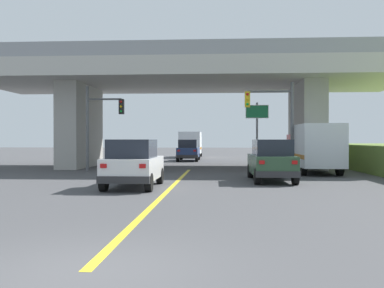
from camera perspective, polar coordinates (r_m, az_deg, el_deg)
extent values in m
plane|color=#424244|center=(32.03, -0.05, -3.04)|extent=(160.00, 160.00, 0.00)
cube|color=#B7B5AD|center=(32.29, -0.05, 8.63)|extent=(30.43, 10.99, 1.18)
cube|color=#A8A69F|center=(33.52, -14.18, 2.19)|extent=(1.54, 6.59, 5.96)
cube|color=#A8A69F|center=(32.51, 14.54, 2.24)|extent=(1.54, 6.59, 5.96)
cube|color=gray|center=(27.21, -0.78, 12.38)|extent=(30.43, 0.20, 0.90)
cube|color=gray|center=(37.72, 0.48, 9.06)|extent=(30.43, 0.20, 0.90)
cube|color=yellow|center=(18.19, -2.87, -5.78)|extent=(0.20, 22.81, 0.01)
cube|color=silver|center=(18.81, -7.49, -3.11)|extent=(1.97, 4.24, 0.90)
cube|color=#1E232D|center=(18.46, -7.68, -0.60)|extent=(1.73, 2.33, 0.76)
cube|color=#2D2D30|center=(16.81, -8.85, -4.61)|extent=(2.01, 0.20, 0.28)
cube|color=red|center=(16.88, -11.36, -2.79)|extent=(0.24, 0.06, 0.16)
cube|color=red|center=(16.56, -6.41, -2.84)|extent=(0.24, 0.06, 0.16)
cylinder|color=black|center=(20.55, -9.07, -4.06)|extent=(0.26, 0.72, 0.72)
cylinder|color=black|center=(20.24, -4.17, -4.12)|extent=(0.26, 0.72, 0.72)
cylinder|color=black|center=(17.51, -11.33, -4.86)|extent=(0.26, 0.72, 0.72)
cylinder|color=black|center=(17.15, -5.59, -4.97)|extent=(0.26, 0.72, 0.72)
cube|color=#2D4C33|center=(21.86, 10.14, -2.60)|extent=(1.97, 4.77, 0.90)
cube|color=#1E232D|center=(21.48, 10.27, -0.44)|extent=(1.70, 2.63, 0.76)
cube|color=#2D2D30|center=(19.59, 11.04, -3.88)|extent=(1.92, 0.24, 0.28)
cube|color=red|center=(19.40, 9.01, -2.35)|extent=(0.24, 0.06, 0.16)
cube|color=red|center=(19.61, 13.11, -2.32)|extent=(0.24, 0.06, 0.16)
cylinder|color=black|center=(23.60, 7.53, -3.46)|extent=(0.27, 0.72, 0.72)
cylinder|color=black|center=(23.81, 11.57, -3.43)|extent=(0.27, 0.72, 0.72)
cylinder|color=black|center=(19.99, 8.43, -4.18)|extent=(0.27, 0.72, 0.72)
cylinder|color=black|center=(20.24, 13.19, -4.14)|extent=(0.27, 0.72, 0.72)
cube|color=red|center=(30.16, 14.45, -0.62)|extent=(2.20, 2.00, 1.90)
cube|color=silver|center=(26.84, 15.81, -0.18)|extent=(2.31, 4.75, 2.45)
cube|color=#B26619|center=(26.86, 15.80, -1.49)|extent=(2.33, 4.65, 0.24)
cylinder|color=black|center=(30.02, 12.57, -2.44)|extent=(0.30, 0.90, 0.90)
cylinder|color=black|center=(30.39, 16.30, -2.41)|extent=(0.30, 0.90, 0.90)
cylinder|color=black|center=(25.53, 14.17, -2.97)|extent=(0.30, 0.90, 0.90)
cylinder|color=black|center=(25.97, 18.51, -2.92)|extent=(0.30, 0.90, 0.90)
cube|color=navy|center=(41.94, -0.44, -1.08)|extent=(1.93, 4.75, 0.90)
cube|color=#1E232D|center=(41.57, -0.48, 0.05)|extent=(1.70, 2.61, 0.76)
cube|color=#2D2D30|center=(39.63, -0.68, -1.63)|extent=(1.97, 0.20, 0.28)
cube|color=red|center=(39.61, -1.73, -0.86)|extent=(0.24, 0.06, 0.16)
cube|color=red|center=(39.50, 0.36, -0.87)|extent=(0.24, 0.06, 0.16)
cylinder|color=black|center=(43.84, -1.40, -1.60)|extent=(0.26, 0.72, 0.72)
cylinder|color=black|center=(43.72, 0.86, -1.61)|extent=(0.26, 0.72, 0.72)
cylinder|color=black|center=(40.21, -1.86, -1.80)|extent=(0.26, 0.72, 0.72)
cylinder|color=black|center=(40.08, 0.61, -1.80)|extent=(0.26, 0.72, 0.72)
cylinder|color=#56595E|center=(27.61, 12.78, 2.09)|extent=(0.18, 0.18, 5.51)
cylinder|color=#56595E|center=(27.58, 9.99, 6.70)|extent=(2.71, 0.12, 0.12)
cube|color=gold|center=(27.42, 7.16, 5.73)|extent=(0.32, 0.26, 0.96)
sphere|color=red|center=(27.30, 7.18, 6.39)|extent=(0.16, 0.16, 0.16)
sphere|color=gold|center=(27.27, 7.18, 5.76)|extent=(0.16, 0.16, 0.16)
sphere|color=green|center=(27.24, 7.18, 5.13)|extent=(0.16, 0.16, 0.16)
cylinder|color=#56595E|center=(29.07, -13.35, 1.93)|extent=(0.18, 0.18, 5.43)
cylinder|color=#56595E|center=(28.88, -11.25, 5.69)|extent=(2.22, 0.12, 0.12)
cube|color=black|center=(28.58, -9.09, 4.78)|extent=(0.32, 0.26, 0.96)
sphere|color=red|center=(28.45, -9.16, 5.41)|extent=(0.16, 0.16, 0.16)
sphere|color=gold|center=(28.43, -9.15, 4.81)|extent=(0.16, 0.16, 0.16)
sphere|color=green|center=(28.41, -9.15, 4.20)|extent=(0.16, 0.16, 0.16)
cylinder|color=slate|center=(29.71, 8.38, 1.00)|extent=(0.14, 0.14, 4.48)
cube|color=#197242|center=(29.71, 8.40, 4.16)|extent=(1.44, 0.08, 0.81)
cube|color=white|center=(29.71, 8.40, 4.16)|extent=(1.52, 0.04, 0.89)
cube|color=silver|center=(52.81, 0.03, -0.11)|extent=(2.20, 2.00, 1.90)
cube|color=silver|center=(49.47, -0.21, 0.16)|extent=(2.31, 4.68, 2.43)
cube|color=#B26619|center=(49.48, -0.21, -0.55)|extent=(2.33, 4.58, 0.24)
cylinder|color=black|center=(52.90, -1.05, -1.13)|extent=(0.30, 0.90, 0.90)
cylinder|color=black|center=(52.77, 1.12, -1.14)|extent=(0.30, 0.90, 0.90)
cylinder|color=black|center=(48.41, -1.48, -1.29)|extent=(0.30, 0.90, 0.90)
cylinder|color=black|center=(48.27, 0.88, -1.30)|extent=(0.30, 0.90, 0.90)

